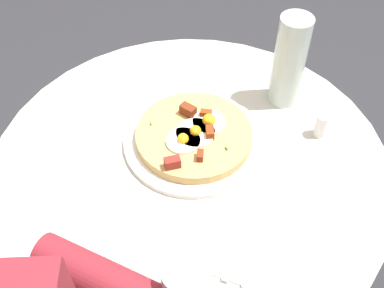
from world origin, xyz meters
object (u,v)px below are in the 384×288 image
(bread_plate, at_px, (65,249))
(salt_shaker, at_px, (321,125))
(water_glass, at_px, (183,286))
(water_bottle, at_px, (289,61))
(breakfast_pizza, at_px, (194,135))
(fork, at_px, (240,238))
(knife, at_px, (259,245))
(pizza_plate, at_px, (194,140))
(dining_table, at_px, (190,202))

(bread_plate, distance_m, salt_shaker, 0.59)
(water_glass, relative_size, water_bottle, 0.46)
(breakfast_pizza, distance_m, fork, 0.26)
(knife, bearing_deg, salt_shaker, 171.24)
(pizza_plate, bearing_deg, salt_shaker, -87.71)
(knife, bearing_deg, bread_plate, -67.49)
(fork, height_order, water_bottle, water_bottle)
(dining_table, distance_m, pizza_plate, 0.18)
(water_bottle, bearing_deg, knife, 164.04)
(breakfast_pizza, bearing_deg, salt_shaker, -87.59)
(dining_table, xyz_separation_m, bread_plate, (-0.21, 0.24, 0.17))
(pizza_plate, xyz_separation_m, salt_shaker, (0.01, -0.28, 0.02))
(pizza_plate, height_order, fork, pizza_plate)
(water_bottle, bearing_deg, water_glass, 152.53)
(bread_plate, bearing_deg, fork, -88.79)
(breakfast_pizza, relative_size, water_bottle, 1.14)
(water_bottle, bearing_deg, bread_plate, 129.72)
(bread_plate, xyz_separation_m, salt_shaker, (0.27, -0.53, 0.02))
(bread_plate, distance_m, fork, 0.32)
(fork, xyz_separation_m, water_glass, (-0.11, 0.11, 0.05))
(water_glass, bearing_deg, fork, -45.01)
(bread_plate, relative_size, water_bottle, 0.69)
(fork, relative_size, knife, 1.00)
(fork, bearing_deg, water_glass, -21.26)
(breakfast_pizza, relative_size, salt_shaker, 4.38)
(salt_shaker, bearing_deg, water_glass, 139.35)
(bread_plate, relative_size, water_glass, 1.49)
(bread_plate, xyz_separation_m, fork, (0.01, -0.32, 0.00))
(knife, xyz_separation_m, water_glass, (-0.09, 0.14, 0.05))
(salt_shaker, bearing_deg, bread_plate, 116.75)
(fork, bearing_deg, salt_shaker, 165.12)
(pizza_plate, relative_size, breakfast_pizza, 1.22)
(fork, distance_m, water_glass, 0.16)
(dining_table, xyz_separation_m, pizza_plate, (0.05, -0.01, 0.17))
(bread_plate, relative_size, fork, 0.85)
(fork, bearing_deg, knife, 90.00)
(pizza_plate, xyz_separation_m, water_bottle, (0.13, -0.22, 0.11))
(fork, height_order, salt_shaker, salt_shaker)
(pizza_plate, height_order, salt_shaker, salt_shaker)
(dining_table, height_order, breakfast_pizza, breakfast_pizza)
(bread_plate, bearing_deg, water_bottle, -50.28)
(fork, xyz_separation_m, water_bottle, (0.38, -0.15, 0.11))
(pizza_plate, bearing_deg, breakfast_pizza, -148.04)
(pizza_plate, distance_m, bread_plate, 0.36)
(dining_table, relative_size, bread_plate, 5.58)
(breakfast_pizza, distance_m, bread_plate, 0.36)
(fork, bearing_deg, bread_plate, -65.04)
(dining_table, xyz_separation_m, water_bottle, (0.18, -0.23, 0.28))
(pizza_plate, distance_m, salt_shaker, 0.28)
(dining_table, bearing_deg, knife, -151.75)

